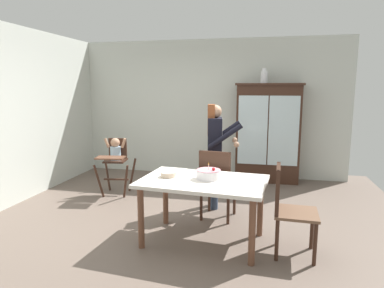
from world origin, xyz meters
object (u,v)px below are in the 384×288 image
at_px(dining_table, 203,188).
at_px(dining_chair_right_end, 287,204).
at_px(dining_chair_far_side, 217,180).
at_px(serving_bowl, 168,175).
at_px(ceramic_vase, 264,77).
at_px(birthday_cake, 209,174).
at_px(china_cabinet, 268,133).
at_px(adult_person, 215,143).
at_px(high_chair_with_toddler, 115,156).

relative_size(dining_table, dining_chair_right_end, 1.54).
bearing_deg(dining_chair_far_side, dining_table, 92.52).
distance_m(serving_bowl, dining_chair_right_end, 1.35).
distance_m(ceramic_vase, dining_chair_right_end, 3.22).
distance_m(birthday_cake, dining_chair_right_end, 0.90).
xyz_separation_m(birthday_cake, serving_bowl, (-0.47, -0.02, -0.03)).
bearing_deg(china_cabinet, dining_chair_far_side, -107.21).
relative_size(adult_person, dining_chair_right_end, 1.59).
distance_m(dining_table, birthday_cake, 0.17).
relative_size(dining_table, serving_bowl, 8.20).
xyz_separation_m(china_cabinet, dining_chair_right_end, (0.20, -2.88, -0.37)).
bearing_deg(china_cabinet, birthday_cake, -103.59).
distance_m(china_cabinet, high_chair_with_toddler, 2.83).
relative_size(high_chair_with_toddler, birthday_cake, 3.39).
height_order(dining_table, dining_chair_right_end, dining_chair_right_end).
bearing_deg(ceramic_vase, dining_chair_right_end, -83.99).
relative_size(high_chair_with_toddler, dining_chair_right_end, 0.99).
distance_m(adult_person, dining_chair_far_side, 0.64).
height_order(high_chair_with_toddler, dining_table, high_chair_with_toddler).
height_order(serving_bowl, dining_chair_right_end, dining_chair_right_end).
bearing_deg(ceramic_vase, birthday_cake, -101.52).
bearing_deg(ceramic_vase, adult_person, -111.55).
distance_m(high_chair_with_toddler, dining_chair_right_end, 3.05).
distance_m(adult_person, birthday_cake, 1.12).
xyz_separation_m(china_cabinet, dining_chair_far_side, (-0.66, -2.12, -0.37)).
bearing_deg(serving_bowl, ceramic_vase, 69.52).
relative_size(ceramic_vase, dining_chair_right_end, 0.28).
xyz_separation_m(high_chair_with_toddler, dining_chair_right_end, (2.65, -1.50, -0.10)).
xyz_separation_m(adult_person, dining_chair_far_side, (0.09, -0.49, -0.41)).
distance_m(china_cabinet, dining_chair_far_side, 2.25).
distance_m(ceramic_vase, dining_chair_far_side, 2.61).
xyz_separation_m(birthday_cake, dining_chair_right_end, (0.86, -0.14, -0.24)).
xyz_separation_m(high_chair_with_toddler, dining_chair_far_side, (1.80, -0.75, -0.10)).
xyz_separation_m(ceramic_vase, dining_chair_right_end, (0.30, -2.88, -1.41)).
relative_size(china_cabinet, dining_chair_right_end, 1.92).
distance_m(high_chair_with_toddler, dining_table, 2.24).
height_order(high_chair_with_toddler, adult_person, adult_person).
relative_size(ceramic_vase, dining_table, 0.18).
relative_size(high_chair_with_toddler, dining_table, 0.64).
xyz_separation_m(dining_table, birthday_cake, (0.05, 0.05, 0.15)).
height_order(high_chair_with_toddler, serving_bowl, high_chair_with_toddler).
relative_size(adult_person, serving_bowl, 8.50).
height_order(china_cabinet, ceramic_vase, ceramic_vase).
xyz_separation_m(high_chair_with_toddler, dining_table, (1.74, -1.42, -0.01)).
bearing_deg(dining_chair_right_end, china_cabinet, 6.45).
xyz_separation_m(adult_person, serving_bowl, (-0.38, -1.12, -0.20)).
xyz_separation_m(high_chair_with_toddler, adult_person, (1.70, -0.26, 0.31)).
relative_size(birthday_cake, dining_chair_right_end, 0.29).
distance_m(china_cabinet, dining_table, 2.89).
bearing_deg(dining_table, dining_chair_far_side, 85.08).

